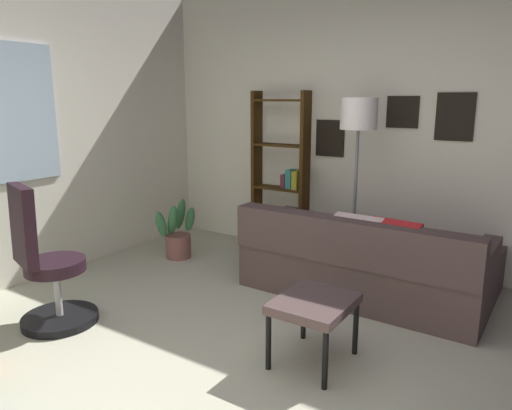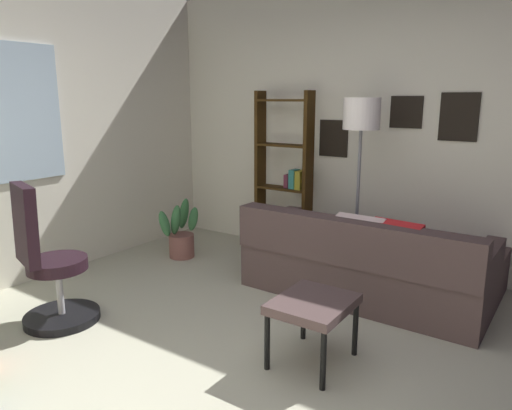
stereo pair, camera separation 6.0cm
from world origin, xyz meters
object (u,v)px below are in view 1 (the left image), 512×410
Objects in this scene: office_chair at (47,272)px; potted_plant at (178,235)px; couch at (379,265)px; floor_lamp at (358,129)px; footstool at (314,307)px; bookshelf at (280,184)px.

potted_plant is at bearing 9.38° from office_chair.
floor_lamp reaches higher than couch.
potted_plant reaches higher than footstool.
bookshelf reaches higher than potted_plant.
footstool is 0.85× the size of potted_plant.
bookshelf is 1.20m from floor_lamp.
potted_plant is at bearing 104.61° from floor_lamp.
floor_lamp is 2.20m from potted_plant.
couch is 3.25× the size of potted_plant.
office_chair is 1.73× the size of potted_plant.
potted_plant is at bearing 132.16° from bookshelf.
couch reaches higher than footstool.
footstool is 0.32× the size of floor_lamp.
potted_plant is (1.72, 0.28, -0.18)m from office_chair.
bookshelf is at bearing 73.59° from floor_lamp.
floor_lamp is at bearing -75.39° from potted_plant.
floor_lamp is 2.68× the size of potted_plant.
bookshelf is at bearing -47.84° from potted_plant.
office_chair is (-1.92, 1.87, 0.15)m from couch.
office_chair reaches higher than footstool.
office_chair is (-0.63, 1.88, 0.04)m from footstool.
office_chair is at bearing -170.62° from potted_plant.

